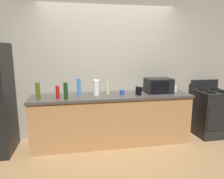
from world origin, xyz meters
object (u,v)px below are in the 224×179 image
object	(u,v)px
stove_range	(211,113)
mug_blue	(122,92)
cordless_phone	(139,91)
bottle_spray_cleaner	(79,87)
bottle_olive_oil	(38,91)
mug_white	(175,89)
bottle_vinegar	(108,88)
paper_towel_roll	(96,88)
bottle_hot_sauce	(58,92)
microwave	(159,85)
bottle_wine	(66,91)

from	to	relation	value
stove_range	mug_blue	bearing A→B (deg)	-179.19
cordless_phone	bottle_spray_cleaner	xyz separation A→B (m)	(-1.04, 0.26, 0.07)
bottle_olive_oil	mug_blue	size ratio (longest dim) A/B	3.10
mug_blue	mug_white	size ratio (longest dim) A/B	0.88
stove_range	bottle_vinegar	bearing A→B (deg)	177.39
stove_range	paper_towel_roll	world-z (taller)	paper_towel_roll
bottle_olive_oil	bottle_spray_cleaner	bearing A→B (deg)	20.36
paper_towel_roll	bottle_spray_cleaner	xyz separation A→B (m)	(-0.30, 0.11, 0.01)
bottle_olive_oil	bottle_hot_sauce	bearing A→B (deg)	-2.63
bottle_hot_sauce	mug_white	size ratio (longest dim) A/B	2.11
bottle_olive_oil	microwave	bearing A→B (deg)	3.55
bottle_hot_sauce	bottle_vinegar	bearing A→B (deg)	12.52
bottle_olive_oil	mug_blue	xyz separation A→B (m)	(1.42, 0.06, -0.09)
bottle_vinegar	bottle_olive_oil	world-z (taller)	bottle_olive_oil
cordless_phone	microwave	bearing A→B (deg)	-3.88
stove_range	bottle_olive_oil	bearing A→B (deg)	-178.51
microwave	bottle_vinegar	world-z (taller)	microwave
paper_towel_roll	mug_blue	bearing A→B (deg)	-9.47
stove_range	bottle_spray_cleaner	world-z (taller)	bottle_spray_cleaner
stove_range	bottle_hot_sauce	distance (m)	2.98
stove_range	bottle_vinegar	distance (m)	2.14
stove_range	bottle_olive_oil	xyz separation A→B (m)	(-3.24, -0.08, 0.58)
bottle_hot_sauce	mug_blue	bearing A→B (deg)	3.76
bottle_vinegar	mug_blue	world-z (taller)	bottle_vinegar
cordless_phone	mug_white	world-z (taller)	cordless_phone
bottle_spray_cleaner	mug_blue	xyz separation A→B (m)	(0.75, -0.19, -0.10)
bottle_spray_cleaner	mug_blue	distance (m)	0.78
paper_towel_roll	cordless_phone	size ratio (longest dim) A/B	1.80
paper_towel_roll	bottle_spray_cleaner	distance (m)	0.32
microwave	cordless_phone	distance (m)	0.46
paper_towel_roll	microwave	bearing A→B (deg)	-0.11
paper_towel_roll	bottle_vinegar	xyz separation A→B (m)	(0.21, 0.04, -0.02)
bottle_olive_oil	mug_white	size ratio (longest dim) A/B	2.74
stove_range	microwave	bearing A→B (deg)	177.52
paper_towel_roll	bottle_wine	xyz separation A→B (m)	(-0.52, -0.24, 0.00)
microwave	mug_blue	bearing A→B (deg)	-174.10
bottle_hot_sauce	mug_white	distance (m)	2.18
bottle_hot_sauce	mug_white	bearing A→B (deg)	4.95
mug_white	mug_blue	bearing A→B (deg)	-173.80
bottle_spray_cleaner	mug_white	bearing A→B (deg)	-2.34
stove_range	mug_blue	world-z (taller)	stove_range
cordless_phone	paper_towel_roll	bearing A→B (deg)	147.13
paper_towel_roll	cordless_phone	bearing A→B (deg)	-10.94
cordless_phone	bottle_olive_oil	size ratio (longest dim) A/B	0.54
stove_range	bottle_spray_cleaner	xyz separation A→B (m)	(-2.57, 0.16, 0.58)
microwave	bottle_hot_sauce	xyz separation A→B (m)	(-1.82, -0.15, -0.03)
bottle_hot_sauce	mug_blue	world-z (taller)	bottle_hot_sauce
cordless_phone	bottle_spray_cleaner	world-z (taller)	bottle_spray_cleaner
bottle_wine	mug_blue	xyz separation A→B (m)	(0.97, 0.16, -0.09)
paper_towel_roll	cordless_phone	xyz separation A→B (m)	(0.74, -0.14, -0.06)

